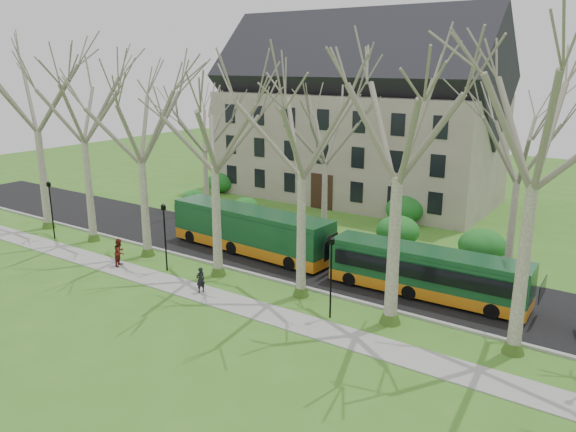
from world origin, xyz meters
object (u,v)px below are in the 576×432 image
(bus_follow, at_px, (426,272))
(pedestrian_b, at_px, (120,252))
(bus_lead, at_px, (250,230))
(pedestrian_a, at_px, (200,280))

(bus_follow, xyz_separation_m, pedestrian_b, (-18.14, -6.57, -0.49))
(bus_lead, distance_m, bus_follow, 12.86)
(bus_follow, xyz_separation_m, pedestrian_a, (-10.79, -6.87, -0.64))
(bus_lead, relative_size, pedestrian_b, 6.97)
(pedestrian_a, distance_m, pedestrian_b, 7.35)
(bus_lead, bearing_deg, pedestrian_a, -70.71)
(bus_follow, height_order, pedestrian_b, bus_follow)
(bus_lead, bearing_deg, pedestrian_b, -123.84)
(pedestrian_a, relative_size, pedestrian_b, 0.84)
(bus_lead, xyz_separation_m, bus_follow, (12.85, -0.37, -0.17))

